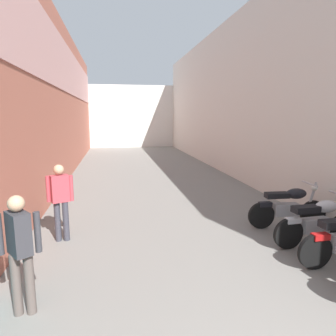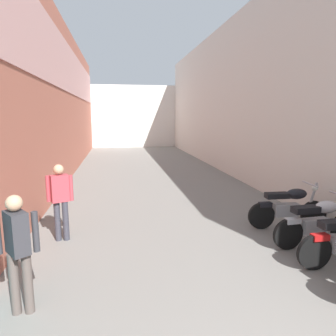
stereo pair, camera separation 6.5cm
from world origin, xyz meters
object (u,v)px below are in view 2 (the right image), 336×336
at_px(motorcycle_sixth, 289,206).
at_px(pedestrian_further_down, 60,197).
at_px(pedestrian_mid_alley, 18,246).
at_px(motorcycle_fifth, 318,221).

distance_m(motorcycle_sixth, pedestrian_further_down, 4.95).
distance_m(motorcycle_sixth, pedestrian_mid_alley, 5.53).
relative_size(pedestrian_mid_alley, pedestrian_further_down, 1.00).
bearing_deg(pedestrian_mid_alley, motorcycle_sixth, 24.08).
height_order(motorcycle_fifth, pedestrian_further_down, pedestrian_further_down).
xyz_separation_m(motorcycle_fifth, pedestrian_further_down, (-4.94, 1.12, 0.42)).
bearing_deg(pedestrian_further_down, motorcycle_fifth, -12.78).
bearing_deg(motorcycle_sixth, pedestrian_further_down, 178.83).
distance_m(motorcycle_fifth, pedestrian_mid_alley, 5.20).
xyz_separation_m(motorcycle_sixth, pedestrian_mid_alley, (-5.04, -2.25, 0.42)).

